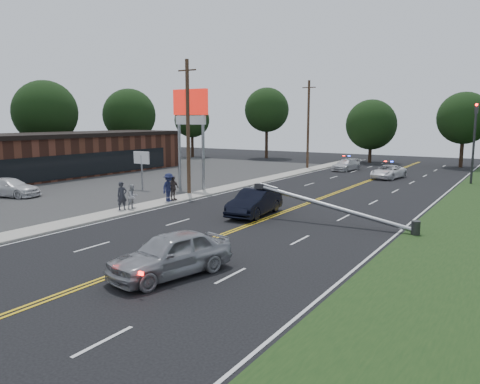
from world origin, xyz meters
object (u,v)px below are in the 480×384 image
Objects in this scene: fallen_streetlight at (340,209)px; utility_pole_mid at (188,127)px; utility_pole_far at (308,124)px; emergency_b at (346,165)px; traffic_signal at (474,136)px; bystander_c at (169,187)px; parked_car at (10,187)px; bystander_d at (173,188)px; crashed_sedan at (255,202)px; small_sign at (142,161)px; pylon_sign at (191,115)px; bystander_a at (122,196)px; bystander_b at (133,197)px; waiting_sedan at (171,254)px; emergency_a at (388,172)px.

utility_pole_mid is at bearing 163.36° from fallen_streetlight.
emergency_b is at bearing 7.58° from utility_pole_far.
traffic_signal is 14.32m from emergency_b.
bystander_c reaches higher than emergency_b.
bystander_d is at bearing -84.35° from parked_car.
utility_pole_mid is 5.28m from bystander_d.
crashed_sedan is at bearing -72.66° from utility_pole_far.
emergency_b is 26.41m from bystander_c.
utility_pole_mid reaches higher than bystander_c.
utility_pole_mid is (-13.39, 4.00, 4.17)m from fallen_streetlight.
bystander_d reaches higher than parked_car.
parked_car is 2.43× the size of bystander_c.
small_sign is 0.31× the size of utility_pole_mid.
traffic_signal is 25.12m from utility_pole_mid.
fallen_streetlight is 5.51× the size of bystander_d.
fallen_streetlight is at bearing -95.12° from bystander_c.
small_sign is at bearing -150.26° from pylon_sign.
utility_pole_mid reaches higher than bystander_a.
utility_pole_mid is 10.08m from crashed_sedan.
fallen_streetlight is 12.72m from bystander_b.
traffic_signal is 24.23m from crashed_sedan.
emergency_b is (15.06, 30.35, -0.05)m from parked_car.
bystander_a is at bearing -88.69° from utility_pole_far.
small_sign is at bearing 150.35° from waiting_sedan.
waiting_sedan is (12.32, -17.12, -5.18)m from pylon_sign.
bystander_a is 4.38m from bystander_d.
pylon_sign is at bearing 19.99° from bystander_c.
utility_pole_mid is at bearing -69.80° from parked_car.
utility_pole_mid is at bearing 13.84° from bystander_c.
emergency_a is (11.55, 15.93, -5.36)m from pylon_sign.
pylon_sign reaches higher than crashed_sedan.
crashed_sedan is 7.06m from bystander_c.
pylon_sign is at bearing -139.61° from traffic_signal.
bystander_d is (-16.43, -21.13, -3.24)m from traffic_signal.
emergency_a is (-0.77, 33.05, -0.18)m from waiting_sedan.
bystander_c is at bearing -66.73° from pylon_sign.
fallen_streetlight is 2.16× the size of emergency_b.
traffic_signal is 38.32m from parked_car.
traffic_signal reaches higher than bystander_a.
bystander_d reaches higher than emergency_b.
utility_pole_far is (4.80, 22.00, 2.75)m from small_sign.
waiting_sedan is at bearing -70.58° from emergency_b.
emergency_a is at bearing 79.64° from crashed_sedan.
utility_pole_far reaches higher than parked_car.
utility_pole_far is 6.44× the size of bystander_b.
fallen_streetlight is 2.04× the size of emergency_a.
bystander_a is at bearing -84.87° from utility_pole_mid.
small_sign is 1.82× the size of bystander_d.
bystander_a is (5.47, -7.49, -1.34)m from small_sign.
bystander_c is at bearing -31.39° from small_sign.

